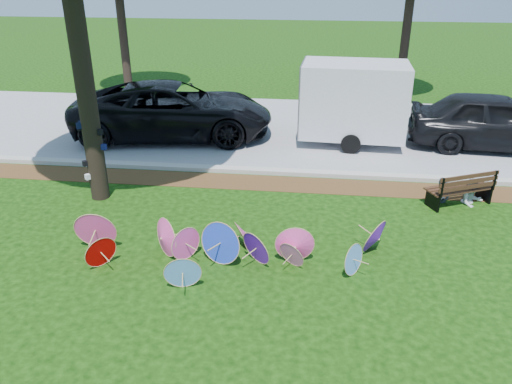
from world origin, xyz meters
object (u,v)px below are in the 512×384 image
Objects in this scene: person_left at (445,179)px; dark_pickup at (495,121)px; cargo_trailer at (354,99)px; park_bench at (459,187)px; person_right at (475,180)px; black_van at (173,110)px; parasol_pile at (220,243)px.

dark_pickup is at bearing 47.42° from person_left.
cargo_trailer reaches higher than person_left.
park_bench is 1.39× the size of person_left.
dark_pickup reaches higher than person_right.
dark_pickup is 3.09× the size of park_bench.
person_left is at bearing -125.63° from black_van.
dark_pickup is (7.26, 7.39, 0.49)m from parasol_pile.
black_van is at bearing 94.86° from dark_pickup.
cargo_trailer is at bearing 103.14° from person_right.
cargo_trailer is 1.94× the size of park_bench.
person_right reaches higher than person_left.
parasol_pile is at bearing -173.58° from park_bench.
dark_pickup is at bearing -97.47° from black_van.
dark_pickup is 4.81m from person_left.
black_van reaches higher than parasol_pile.
park_bench is at bearing -21.20° from person_left.
dark_pickup is 4.50m from person_right.
parasol_pile is 5.43× the size of person_left.
cargo_trailer reaches higher than park_bench.
person_left is (1.98, -4.19, -0.83)m from cargo_trailer.
dark_pickup reaches higher than parasol_pile.
black_van is 9.17m from park_bench.
person_right is at bearing 29.87° from parasol_pile.
black_van is 5.84m from cargo_trailer.
black_van reaches higher than dark_pickup.
person_left is at bearing 155.01° from dark_pickup.
cargo_trailer reaches higher than parasol_pile.
person_right is at bearing -54.26° from cargo_trailer.
dark_pickup reaches higher than person_left.
person_left is 0.96× the size of person_right.
parasol_pile is 1.00× the size of black_van.
cargo_trailer is (5.82, 0.07, 0.52)m from black_van.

